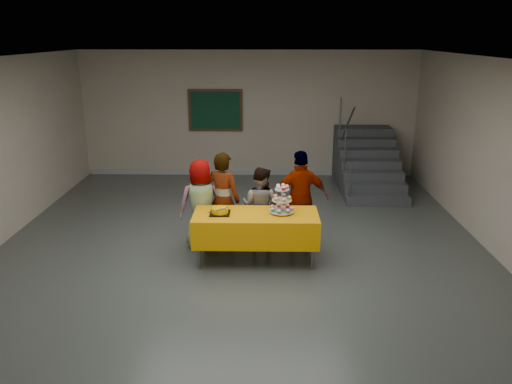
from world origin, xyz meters
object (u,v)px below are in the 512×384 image
schoolchild_d (301,198)px  schoolchild_b (223,200)px  schoolchild_c (260,207)px  schoolchild_a (201,204)px  noticeboard (215,110)px  bake_table (256,227)px  cupcake_stand (282,201)px  bear_cake (220,210)px  staircase (366,165)px

schoolchild_d → schoolchild_b: bearing=-5.2°
schoolchild_c → schoolchild_d: schoolchild_d is taller
schoolchild_a → noticeboard: 4.42m
noticeboard → schoolchild_c: bearing=-75.4°
schoolchild_d → schoolchild_a: bearing=-5.0°
bake_table → schoolchild_b: (-0.54, 0.59, 0.23)m
cupcake_stand → schoolchild_c: size_ratio=0.34×
bear_cake → staircase: 5.06m
schoolchild_b → schoolchild_c: bearing=-157.5°
schoolchild_a → schoolchild_b: (0.35, 0.03, 0.06)m
schoolchild_d → noticeboard: noticeboard is taller
schoolchild_c → schoolchild_a: bearing=27.7°
bake_table → schoolchild_b: 0.83m
schoolchild_c → bear_cake: bearing=70.0°
bear_cake → bake_table: bearing=0.8°
schoolchild_d → staircase: bearing=-126.2°
schoolchild_d → noticeboard: size_ratio=1.22×
schoolchild_d → staircase: size_ratio=0.66×
bear_cake → noticeboard: (-0.51, 4.90, 0.77)m
cupcake_stand → schoolchild_b: (-0.93, 0.53, -0.16)m
schoolchild_a → staircase: 4.85m
bake_table → schoolchild_a: bearing=147.9°
schoolchild_b → staircase: bearing=-112.7°
staircase → noticeboard: size_ratio=1.85×
cupcake_stand → schoolchild_d: 0.72m
schoolchild_c → schoolchild_b: bearing=27.5°
schoolchild_b → staircase: (2.99, 3.47, -0.30)m
schoolchild_a → schoolchild_c: bearing=171.6°
bake_table → schoolchild_d: (0.72, 0.68, 0.24)m
staircase → schoolchild_c: bearing=-124.9°
staircase → bake_table: bearing=-121.2°
schoolchild_c → schoolchild_d: bearing=-153.2°
schoolchild_a → bear_cake: bearing=109.0°
bake_table → schoolchild_b: schoolchild_b is taller
bear_cake → staircase: staircase is taller
cupcake_stand → noticeboard: noticeboard is taller
bake_table → cupcake_stand: size_ratio=4.22×
schoolchild_d → bear_cake: bearing=19.3°
schoolchild_b → noticeboard: bearing=-65.2°
schoolchild_d → bake_table: bearing=33.9°
bear_cake → schoolchild_b: (-0.00, 0.59, -0.04)m
bake_table → cupcake_stand: 0.56m
cupcake_stand → staircase: bearing=62.8°
schoolchild_b → schoolchild_a: bearing=22.9°
cupcake_stand → schoolchild_c: bearing=119.5°
bear_cake → schoolchild_d: bearing=28.4°
cupcake_stand → bear_cake: cupcake_stand is taller
bear_cake → schoolchild_a: schoolchild_a is taller
bake_table → staircase: staircase is taller
cupcake_stand → bear_cake: size_ratio=1.24×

